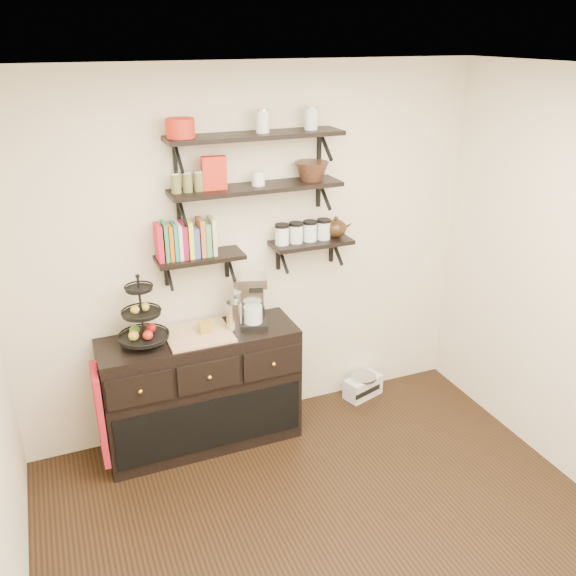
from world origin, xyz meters
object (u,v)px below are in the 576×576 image
(coffee_maker, at_px, (251,301))
(radio, at_px, (363,386))
(sideboard, at_px, (202,390))
(fruit_stand, at_px, (143,322))

(coffee_maker, height_order, radio, coffee_maker)
(sideboard, xyz_separation_m, coffee_maker, (0.40, 0.03, 0.63))
(coffee_maker, relative_size, radio, 1.08)
(coffee_maker, bearing_deg, sideboard, -159.48)
(radio, bearing_deg, fruit_stand, 165.46)
(fruit_stand, bearing_deg, sideboard, -0.53)
(sideboard, distance_m, coffee_maker, 0.75)
(fruit_stand, xyz_separation_m, coffee_maker, (0.77, 0.02, 0.01))
(sideboard, height_order, radio, sideboard)
(fruit_stand, distance_m, coffee_maker, 0.77)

